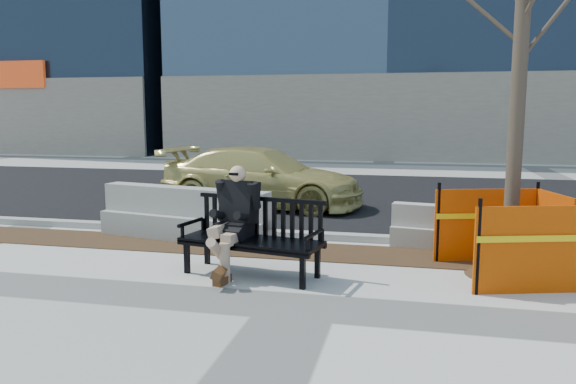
% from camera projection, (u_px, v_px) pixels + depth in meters
% --- Properties ---
extents(ground, '(120.00, 120.00, 0.00)m').
position_uv_depth(ground, '(299.00, 306.00, 6.70)').
color(ground, beige).
rests_on(ground, ground).
extents(mulch_strip, '(40.00, 1.20, 0.02)m').
position_uv_depth(mulch_strip, '(330.00, 253.00, 9.21)').
color(mulch_strip, '#47301C').
rests_on(mulch_strip, ground).
extents(asphalt_street, '(60.00, 10.40, 0.01)m').
position_uv_depth(asphalt_street, '(363.00, 197.00, 15.20)').
color(asphalt_street, black).
rests_on(asphalt_street, ground).
extents(curb, '(60.00, 0.25, 0.12)m').
position_uv_depth(curb, '(338.00, 237.00, 10.12)').
color(curb, '#9E9B93').
rests_on(curb, ground).
extents(bench, '(2.18, 1.14, 1.10)m').
position_uv_depth(bench, '(251.00, 275.00, 7.96)').
color(bench, black).
rests_on(bench, ground).
extents(seated_man, '(0.86, 1.20, 1.53)m').
position_uv_depth(seated_man, '(235.00, 272.00, 8.13)').
color(seated_man, black).
rests_on(seated_man, ground).
extents(tree_fence, '(3.07, 3.07, 6.19)m').
position_uv_depth(tree_fence, '(507.00, 276.00, 7.95)').
color(tree_fence, '#EB4C00').
rests_on(tree_fence, ground).
extents(sedan, '(5.15, 2.59, 1.44)m').
position_uv_depth(sedan, '(262.00, 206.00, 13.69)').
color(sedan, tan).
rests_on(sedan, ground).
extents(jersey_barrier_left, '(3.41, 1.32, 0.96)m').
position_uv_depth(jersey_barrier_left, '(185.00, 239.00, 10.23)').
color(jersey_barrier_left, '#9A9890').
rests_on(jersey_barrier_left, ground).
extents(jersey_barrier_right, '(2.64, 0.92, 0.74)m').
position_uv_depth(jersey_barrier_right, '(469.00, 250.00, 9.39)').
color(jersey_barrier_right, '#ABA9A0').
rests_on(jersey_barrier_right, ground).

